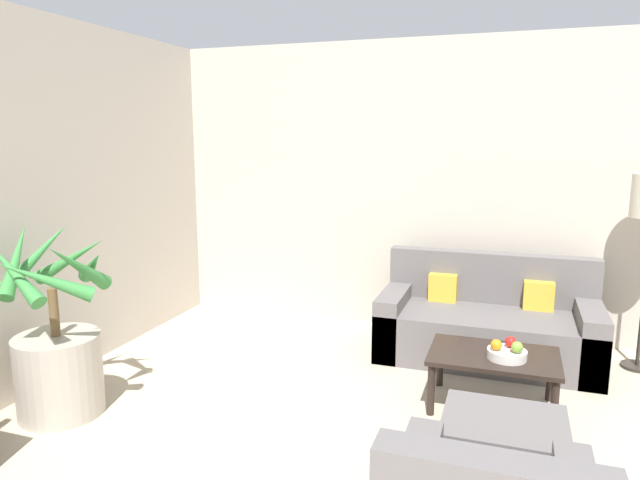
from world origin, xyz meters
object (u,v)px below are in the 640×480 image
sofa_loveseat (487,325)px  ottoman (503,450)px  fruit_bowl (507,354)px  apple_green (517,347)px  apple_red (511,342)px  potted_palm (58,354)px  coffee_table (493,361)px  orange_fruit (496,345)px

sofa_loveseat → ottoman: 1.79m
sofa_loveseat → ottoman: sofa_loveseat is taller
fruit_bowl → apple_green: apple_green is taller
apple_green → apple_red: bearing=113.8°
potted_palm → fruit_bowl: potted_palm is taller
apple_red → ottoman: apple_red is taller
sofa_loveseat → coffee_table: (0.09, -0.93, 0.06)m
fruit_bowl → coffee_table: bearing=146.1°
apple_red → fruit_bowl: bearing=-110.1°
ottoman → fruit_bowl: bearing=90.7°
potted_palm → apple_green: (2.87, 0.93, 0.07)m
potted_palm → orange_fruit: 2.89m
fruit_bowl → apple_green: 0.10m
orange_fruit → apple_red: bearing=43.6°
apple_green → ottoman: size_ratio=0.12×
coffee_table → ottoman: bearing=-83.9°
coffee_table → apple_red: 0.18m
apple_red → apple_green: (0.04, -0.09, 0.00)m
apple_green → orange_fruit: 0.13m
coffee_table → fruit_bowl: (0.08, -0.06, 0.08)m
sofa_loveseat → apple_green: sofa_loveseat is taller
sofa_loveseat → fruit_bowl: (0.17, -0.98, 0.14)m
sofa_loveseat → orange_fruit: bearing=-84.5°
apple_green → orange_fruit: bearing=177.8°
ottoman → potted_palm: bearing=-176.7°
apple_red → potted_palm: bearing=-160.2°
apple_red → apple_green: same height
apple_red → coffee_table: bearing=-179.9°
apple_green → orange_fruit: size_ratio=1.03×
potted_palm → ottoman: (2.82, 0.16, -0.24)m
fruit_bowl → orange_fruit: (-0.07, -0.03, 0.07)m
sofa_loveseat → coffee_table: 0.93m
potted_palm → fruit_bowl: 2.97m
fruit_bowl → orange_fruit: bearing=-156.7°
potted_palm → apple_red: bearing=19.8°
sofa_loveseat → apple_red: bearing=-78.5°
sofa_loveseat → apple_green: bearing=-77.4°
fruit_bowl → ottoman: 0.84m
apple_red → apple_green: size_ratio=0.99×
orange_fruit → ottoman: size_ratio=0.11×
apple_red → orange_fruit: (-0.09, -0.09, -0.00)m
coffee_table → potted_palm: bearing=-159.5°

